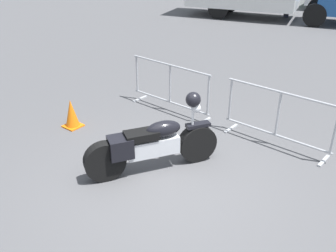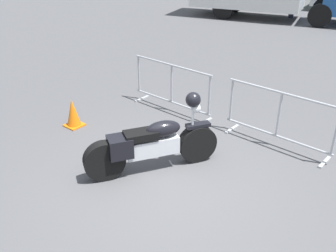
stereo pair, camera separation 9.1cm
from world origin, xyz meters
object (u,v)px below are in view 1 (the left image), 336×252
Objects in this scene: traffic_cone at (72,114)px; crowd_barrier_far at (278,118)px; motorcycle at (153,144)px; crowd_barrier_near at (170,87)px.

crowd_barrier_far is at bearing 27.82° from traffic_cone.
crowd_barrier_far is at bearing -0.56° from motorcycle.
traffic_cone is (-3.55, -1.87, -0.26)m from crowd_barrier_far.
motorcycle is 2.32m from traffic_cone.
motorcycle is 0.97× the size of crowd_barrier_near.
motorcycle is 2.39m from crowd_barrier_near.
crowd_barrier_near reaches higher than traffic_cone.
traffic_cone is at bearing 116.47° from motorcycle.
crowd_barrier_near is 3.59× the size of traffic_cone.
crowd_barrier_far reaches higher than traffic_cone.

